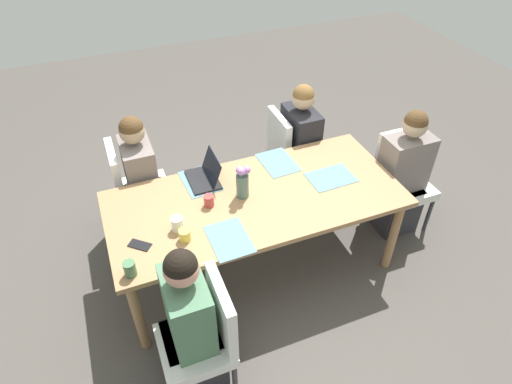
% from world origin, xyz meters
% --- Properties ---
extents(ground_plane, '(10.00, 10.00, 0.00)m').
position_xyz_m(ground_plane, '(0.00, 0.00, 0.00)').
color(ground_plane, '#4C4742').
extents(dining_table, '(2.21, 1.00, 0.75)m').
position_xyz_m(dining_table, '(0.00, 0.00, 0.68)').
color(dining_table, '#9E754C').
rests_on(dining_table, ground_plane).
extents(chair_far_left_near, '(0.44, 0.44, 0.90)m').
position_xyz_m(chair_far_left_near, '(0.65, 0.79, 0.50)').
color(chair_far_left_near, silver).
rests_on(chair_far_left_near, ground_plane).
extents(person_far_left_near, '(0.36, 0.40, 1.19)m').
position_xyz_m(person_far_left_near, '(0.73, 0.73, 0.53)').
color(person_far_left_near, '#2D2D33').
rests_on(person_far_left_near, ground_plane).
extents(chair_head_right_left_mid, '(0.44, 0.44, 0.90)m').
position_xyz_m(chair_head_right_left_mid, '(1.42, 0.08, 0.50)').
color(chair_head_right_left_mid, silver).
rests_on(chair_head_right_left_mid, ground_plane).
extents(person_head_right_left_mid, '(0.40, 0.36, 1.19)m').
position_xyz_m(person_head_right_left_mid, '(1.36, 0.01, 0.53)').
color(person_head_right_left_mid, '#2D2D33').
rests_on(person_head_right_left_mid, ground_plane).
extents(chair_near_left_far, '(0.44, 0.44, 0.90)m').
position_xyz_m(chair_near_left_far, '(-0.66, -0.81, 0.50)').
color(chair_near_left_far, silver).
rests_on(chair_near_left_far, ground_plane).
extents(person_near_left_far, '(0.36, 0.40, 1.19)m').
position_xyz_m(person_near_left_far, '(-0.73, -0.75, 0.53)').
color(person_near_left_far, '#2D2D33').
rests_on(person_near_left_far, ground_plane).
extents(chair_far_right_near, '(0.44, 0.44, 0.90)m').
position_xyz_m(chair_far_right_near, '(-0.82, 0.80, 0.50)').
color(chair_far_right_near, silver).
rests_on(chair_far_right_near, ground_plane).
extents(person_far_right_near, '(0.36, 0.40, 1.19)m').
position_xyz_m(person_far_right_near, '(-0.74, 0.74, 0.53)').
color(person_far_right_near, '#2D2D33').
rests_on(person_far_right_near, ground_plane).
extents(flower_vase, '(0.11, 0.11, 0.28)m').
position_xyz_m(flower_vase, '(-0.09, 0.05, 0.89)').
color(flower_vase, '#4C6B60').
rests_on(flower_vase, dining_table).
extents(placemat_far_left_near, '(0.28, 0.37, 0.00)m').
position_xyz_m(placemat_far_left_near, '(0.33, 0.34, 0.76)').
color(placemat_far_left_near, slate).
rests_on(placemat_far_left_near, dining_table).
extents(placemat_head_right_left_mid, '(0.37, 0.27, 0.00)m').
position_xyz_m(placemat_head_right_left_mid, '(0.64, 0.00, 0.76)').
color(placemat_head_right_left_mid, slate).
rests_on(placemat_head_right_left_mid, dining_table).
extents(placemat_near_left_far, '(0.27, 0.36, 0.00)m').
position_xyz_m(placemat_near_left_far, '(-0.33, -0.34, 0.76)').
color(placemat_near_left_far, slate).
rests_on(placemat_near_left_far, dining_table).
extents(placemat_far_right_near, '(0.28, 0.38, 0.00)m').
position_xyz_m(placemat_far_right_near, '(-0.33, 0.34, 0.76)').
color(placemat_far_right_near, slate).
rests_on(placemat_far_right_near, dining_table).
extents(laptop_far_right_near, '(0.22, 0.32, 0.20)m').
position_xyz_m(laptop_far_right_near, '(-0.29, 0.34, 0.80)').
color(laptop_far_right_near, black).
rests_on(laptop_far_right_near, dining_table).
extents(coffee_mug_near_left, '(0.08, 0.08, 0.10)m').
position_xyz_m(coffee_mug_near_left, '(-0.63, -0.12, 0.81)').
color(coffee_mug_near_left, white).
rests_on(coffee_mug_near_left, dining_table).
extents(coffee_mug_near_right, '(0.08, 0.08, 0.11)m').
position_xyz_m(coffee_mug_near_right, '(-0.99, -0.40, 0.81)').
color(coffee_mug_near_right, '#47704C').
rests_on(coffee_mug_near_right, dining_table).
extents(coffee_mug_centre_left, '(0.08, 0.08, 0.08)m').
position_xyz_m(coffee_mug_centre_left, '(-0.60, -0.23, 0.80)').
color(coffee_mug_centre_left, '#DBC64C').
rests_on(coffee_mug_centre_left, dining_table).
extents(coffee_mug_centre_right, '(0.07, 0.07, 0.09)m').
position_xyz_m(coffee_mug_centre_right, '(-0.35, 0.04, 0.80)').
color(coffee_mug_centre_right, '#AD3D38').
rests_on(coffee_mug_centre_right, dining_table).
extents(phone_black, '(0.16, 0.15, 0.01)m').
position_xyz_m(phone_black, '(-0.90, -0.17, 0.76)').
color(phone_black, black).
rests_on(phone_black, dining_table).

